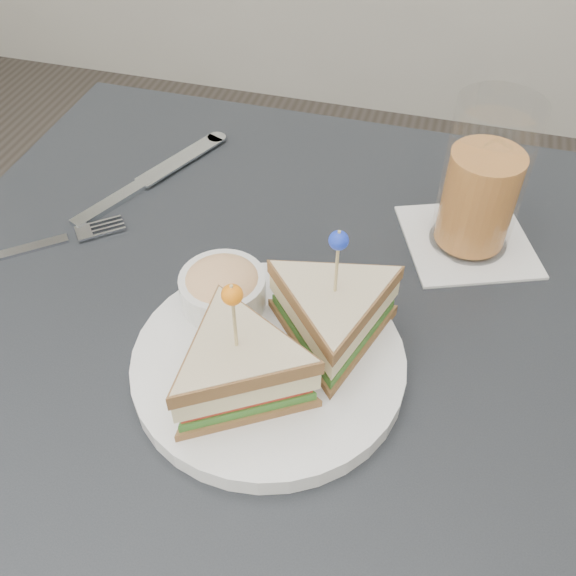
{
  "coord_description": "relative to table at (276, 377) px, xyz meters",
  "views": [
    {
      "loc": [
        0.12,
        -0.39,
        1.22
      ],
      "look_at": [
        0.01,
        0.01,
        0.8
      ],
      "focal_mm": 40.0,
      "sensor_mm": 36.0,
      "label": 1
    }
  ],
  "objects": [
    {
      "name": "plate_meal",
      "position": [
        0.01,
        -0.04,
        0.12
      ],
      "size": [
        0.28,
        0.27,
        0.15
      ],
      "rotation": [
        0.0,
        0.0,
        0.03
      ],
      "color": "white",
      "rests_on": "table"
    },
    {
      "name": "table",
      "position": [
        0.0,
        0.0,
        0.0
      ],
      "size": [
        0.8,
        0.8,
        0.75
      ],
      "color": "black",
      "rests_on": "ground"
    },
    {
      "name": "cutlery_fork",
      "position": [
        -0.27,
        0.05,
        0.08
      ],
      "size": [
        0.15,
        0.13,
        0.01
      ],
      "rotation": [
        0.0,
        0.0,
        -0.87
      ],
      "color": "#B7BBC3",
      "rests_on": "table"
    },
    {
      "name": "drink_set",
      "position": [
        0.17,
        0.18,
        0.15
      ],
      "size": [
        0.17,
        0.17,
        0.17
      ],
      "rotation": [
        0.0,
        0.0,
        0.38
      ],
      "color": "silver",
      "rests_on": "table"
    },
    {
      "name": "cutlery_knife",
      "position": [
        -0.22,
        0.19,
        0.08
      ],
      "size": [
        0.12,
        0.23,
        0.01
      ],
      "rotation": [
        0.0,
        0.0,
        -0.41
      ],
      "color": "silver",
      "rests_on": "table"
    }
  ]
}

